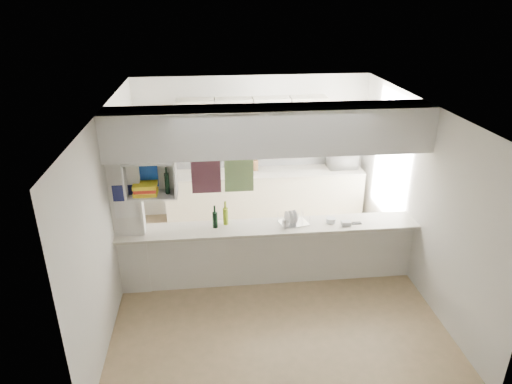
{
  "coord_description": "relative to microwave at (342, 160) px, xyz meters",
  "views": [
    {
      "loc": [
        -0.78,
        -5.6,
        3.92
      ],
      "look_at": [
        -0.14,
        0.5,
        1.22
      ],
      "focal_mm": 32.0,
      "sensor_mm": 36.0,
      "label": 1
    }
  ],
  "objects": [
    {
      "name": "wall_back",
      "position": [
        -1.64,
        0.25,
        0.23
      ],
      "size": [
        4.2,
        0.0,
        4.2
      ],
      "primitive_type": "plane",
      "rotation": [
        1.57,
        0.0,
        0.0
      ],
      "color": "silver",
      "rests_on": "floor"
    },
    {
      "name": "wall_right",
      "position": [
        0.46,
        -2.15,
        0.23
      ],
      "size": [
        0.0,
        4.8,
        4.8
      ],
      "primitive_type": "plane",
      "rotation": [
        1.57,
        0.0,
        -1.57
      ],
      "color": "silver",
      "rests_on": "floor"
    },
    {
      "name": "cup",
      "position": [
        -1.43,
        -2.23,
        -0.09
      ],
      "size": [
        0.13,
        0.13,
        0.09
      ],
      "primitive_type": "imported",
      "rotation": [
        0.0,
        0.0,
        -0.18
      ],
      "color": "white",
      "rests_on": "dish_rack"
    },
    {
      "name": "ceiling",
      "position": [
        -1.64,
        -2.15,
        1.53
      ],
      "size": [
        4.8,
        4.8,
        0.0
      ],
      "primitive_type": "plane",
      "color": "white",
      "rests_on": "wall_back"
    },
    {
      "name": "bowl",
      "position": [
        0.03,
        0.03,
        0.17
      ],
      "size": [
        0.22,
        0.22,
        0.05
      ],
      "primitive_type": "imported",
      "color": "navy",
      "rests_on": "microwave"
    },
    {
      "name": "kitchen_run",
      "position": [
        -1.48,
        -0.01,
        -0.24
      ],
      "size": [
        3.6,
        0.63,
        2.24
      ],
      "color": "beige",
      "rests_on": "floor"
    },
    {
      "name": "utensil_jar",
      "position": [
        -2.35,
        0.0,
        -0.07
      ],
      "size": [
        0.11,
        0.11,
        0.15
      ],
      "primitive_type": "cylinder",
      "color": "black",
      "rests_on": "bench_top"
    },
    {
      "name": "knife_block",
      "position": [
        -1.62,
        0.03,
        -0.05
      ],
      "size": [
        0.11,
        0.09,
        0.19
      ],
      "primitive_type": "cube",
      "rotation": [
        0.0,
        0.0,
        0.17
      ],
      "color": "brown",
      "rests_on": "bench_top"
    },
    {
      "name": "floor",
      "position": [
        -1.64,
        -2.15,
        -1.07
      ],
      "size": [
        4.8,
        4.8,
        0.0
      ],
      "primitive_type": "plane",
      "color": "#927C55",
      "rests_on": "ground"
    },
    {
      "name": "plastic_tubs",
      "position": [
        -0.68,
        -2.17,
        -0.12
      ],
      "size": [
        0.49,
        0.21,
        0.07
      ],
      "color": "silver",
      "rests_on": "breakfast_bar"
    },
    {
      "name": "dish_rack",
      "position": [
        -1.3,
        -2.11,
        -0.06
      ],
      "size": [
        0.44,
        0.37,
        0.21
      ],
      "rotation": [
        0.0,
        0.0,
        0.22
      ],
      "color": "silver",
      "rests_on": "breakfast_bar"
    },
    {
      "name": "cubby_shelf",
      "position": [
        -3.21,
        -2.21,
        0.65
      ],
      "size": [
        0.65,
        0.35,
        0.5
      ],
      "color": "white",
      "rests_on": "bulkhead"
    },
    {
      "name": "microwave",
      "position": [
        0.0,
        0.0,
        0.0
      ],
      "size": [
        0.53,
        0.36,
        0.29
      ],
      "primitive_type": "imported",
      "rotation": [
        0.0,
        0.0,
        3.15
      ],
      "color": "white",
      "rests_on": "bench_top"
    },
    {
      "name": "servery_partition",
      "position": [
        -1.82,
        -2.15,
        0.59
      ],
      "size": [
        4.2,
        0.5,
        2.6
      ],
      "color": "silver",
      "rests_on": "floor"
    },
    {
      "name": "wall_left",
      "position": [
        -3.74,
        -2.15,
        0.23
      ],
      "size": [
        0.0,
        4.8,
        4.8
      ],
      "primitive_type": "plane",
      "rotation": [
        1.57,
        0.0,
        1.57
      ],
      "color": "silver",
      "rests_on": "floor"
    },
    {
      "name": "wine_bottles",
      "position": [
        -2.32,
        -2.07,
        -0.02
      ],
      "size": [
        0.22,
        0.15,
        0.35
      ],
      "color": "black",
      "rests_on": "breakfast_bar"
    }
  ]
}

